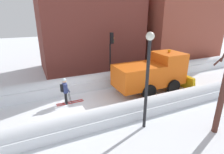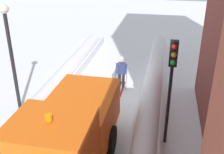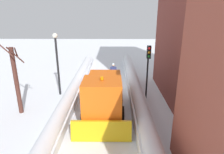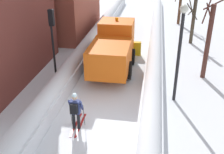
{
  "view_description": "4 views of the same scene",
  "coord_description": "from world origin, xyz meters",
  "views": [
    {
      "loc": [
        10.42,
        -2.36,
        5.77
      ],
      "look_at": [
        -0.48,
        2.69,
        1.49
      ],
      "focal_mm": 29.03,
      "sensor_mm": 36.0,
      "label": 1
    },
    {
      "loc": [
        -2.9,
        12.87,
        7.0
      ],
      "look_at": [
        -0.68,
        1.79,
        1.7
      ],
      "focal_mm": 44.05,
      "sensor_mm": 36.0,
      "label": 2
    },
    {
      "loc": [
        -0.74,
        17.56,
        6.6
      ],
      "look_at": [
        -0.62,
        2.09,
        1.32
      ],
      "focal_mm": 31.57,
      "sensor_mm": 36.0,
      "label": 3
    },
    {
      "loc": [
        2.41,
        -10.1,
        7.42
      ],
      "look_at": [
        0.48,
        1.77,
        1.52
      ],
      "focal_mm": 43.69,
      "sensor_mm": 36.0,
      "label": 4
    }
  ],
  "objects": [
    {
      "name": "plow_truck",
      "position": [
        -0.1,
        5.93,
        1.48
      ],
      "size": [
        3.2,
        5.98,
        3.12
      ],
      "color": "orange",
      "rests_on": "ground"
    },
    {
      "name": "snowbank_right",
      "position": [
        2.49,
        10.0,
        0.43
      ],
      "size": [
        1.1,
        36.0,
        1.01
      ],
      "color": "white",
      "rests_on": "ground"
    },
    {
      "name": "street_lamp",
      "position": [
        3.64,
        2.66,
        3.17
      ],
      "size": [
        0.4,
        0.4,
        4.97
      ],
      "color": "black",
      "rests_on": "ground"
    },
    {
      "name": "snowbank_left",
      "position": [
        -2.49,
        10.0,
        0.56
      ],
      "size": [
        1.1,
        36.0,
        1.2
      ],
      "color": "white",
      "rests_on": "ground"
    },
    {
      "name": "traffic_light_pole",
      "position": [
        -3.23,
        3.89,
        2.99
      ],
      "size": [
        0.28,
        0.42,
        4.25
      ],
      "color": "black",
      "rests_on": "ground"
    },
    {
      "name": "bare_tree_near",
      "position": [
        5.5,
        5.74,
        2.36
      ],
      "size": [
        1.31,
        1.15,
        4.83
      ],
      "color": "#4F2B23",
      "rests_on": "ground"
    },
    {
      "name": "skier",
      "position": [
        -0.74,
        -0.58,
        1.0
      ],
      "size": [
        0.62,
        1.8,
        1.81
      ],
      "color": "black",
      "rests_on": "ground"
    }
  ]
}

